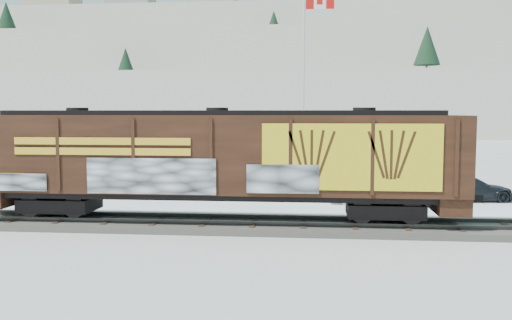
# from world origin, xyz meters

# --- Properties ---
(ground) EXTENTS (500.00, 500.00, 0.00)m
(ground) POSITION_xyz_m (0.00, 0.00, 0.00)
(ground) COLOR white
(ground) RESTS_ON ground
(rail_track) EXTENTS (50.00, 3.40, 0.43)m
(rail_track) POSITION_xyz_m (0.00, 0.00, 0.15)
(rail_track) COLOR #59544C
(rail_track) RESTS_ON ground
(parking_strip) EXTENTS (40.00, 8.00, 0.03)m
(parking_strip) POSITION_xyz_m (0.00, 7.50, 0.01)
(parking_strip) COLOR white
(parking_strip) RESTS_ON ground
(hillside) EXTENTS (360.00, 110.00, 93.00)m
(hillside) POSITION_xyz_m (-0.05, 139.79, 14.37)
(hillside) COLOR white
(hillside) RESTS_ON ground
(hopper_railcar) EXTENTS (19.68, 3.06, 4.40)m
(hopper_railcar) POSITION_xyz_m (-3.54, -0.01, 2.90)
(hopper_railcar) COLOR black
(hopper_railcar) RESTS_ON rail_track
(flagpole) EXTENTS (2.30, 0.90, 12.29)m
(flagpole) POSITION_xyz_m (-0.14, 13.10, 4.60)
(flagpole) COLOR silver
(flagpole) RESTS_ON ground
(car_silver) EXTENTS (5.45, 3.71, 1.72)m
(car_silver) POSITION_xyz_m (-7.48, 8.49, 0.89)
(car_silver) COLOR silver
(car_silver) RESTS_ON parking_strip
(car_white) EXTENTS (5.28, 2.05, 1.72)m
(car_white) POSITION_xyz_m (3.60, 6.88, 0.89)
(car_white) COLOR silver
(car_white) RESTS_ON parking_strip
(car_dark) EXTENTS (4.68, 2.41, 1.30)m
(car_dark) POSITION_xyz_m (8.71, 8.05, 0.68)
(car_dark) COLOR black
(car_dark) RESTS_ON parking_strip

